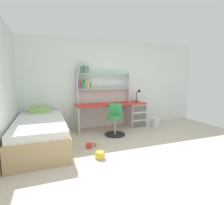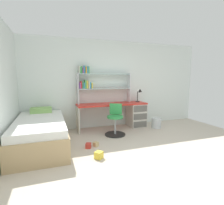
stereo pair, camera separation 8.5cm
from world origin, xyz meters
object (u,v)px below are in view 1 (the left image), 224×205
at_px(toy_block_natural_1, 96,144).
at_px(toy_block_red_2, 89,146).
at_px(desk, 128,113).
at_px(swivel_chair, 115,123).
at_px(desk_lamp, 139,93).
at_px(toy_block_green_3, 99,154).
at_px(bed_platform, 41,133).
at_px(waste_bin, 156,123).
at_px(toy_block_yellow_0, 100,155).
at_px(bookshelf_hutch, 95,82).

xyz_separation_m(toy_block_natural_1, toy_block_red_2, (-0.17, -0.04, 0.00)).
height_order(desk, swivel_chair, swivel_chair).
distance_m(desk_lamp, toy_block_green_3, 2.59).
height_order(desk_lamp, bed_platform, desk_lamp).
bearing_deg(waste_bin, toy_block_green_3, -148.98).
xyz_separation_m(toy_block_natural_1, toy_block_green_3, (-0.07, -0.45, -0.01)).
relative_size(bed_platform, toy_block_yellow_0, 16.47).
distance_m(desk, toy_block_natural_1, 1.80).
relative_size(bookshelf_hutch, toy_block_yellow_0, 12.01).
xyz_separation_m(swivel_chair, toy_block_natural_1, (-0.66, -0.60, -0.26)).
xyz_separation_m(desk, toy_block_green_3, (-1.38, -1.62, -0.37)).
height_order(swivel_chair, toy_block_green_3, swivel_chair).
relative_size(desk, toy_block_yellow_0, 15.59).
height_order(toy_block_natural_1, toy_block_red_2, toy_block_red_2).
relative_size(waste_bin, toy_block_natural_1, 2.97).
distance_m(swivel_chair, toy_block_green_3, 1.31).
distance_m(bed_platform, toy_block_natural_1, 1.19).
height_order(desk_lamp, toy_block_green_3, desk_lamp).
xyz_separation_m(bed_platform, toy_block_yellow_0, (1.01, -0.99, -0.23)).
distance_m(desk, bed_platform, 2.52).
relative_size(desk, bookshelf_hutch, 1.30).
bearing_deg(bookshelf_hutch, toy_block_yellow_0, -103.08).
xyz_separation_m(desk, toy_block_natural_1, (-1.31, -1.17, -0.37)).
height_order(waste_bin, toy_block_yellow_0, waste_bin).
xyz_separation_m(bed_platform, toy_block_red_2, (0.93, -0.46, -0.24)).
xyz_separation_m(waste_bin, toy_block_red_2, (-2.18, -0.84, -0.09)).
xyz_separation_m(desk_lamp, waste_bin, (0.33, -0.42, -0.84)).
bearing_deg(bed_platform, waste_bin, 7.01).
relative_size(toy_block_red_2, toy_block_green_3, 1.32).
bearing_deg(bed_platform, bookshelf_hutch, 32.26).
bearing_deg(bed_platform, toy_block_yellow_0, -44.48).
relative_size(swivel_chair, waste_bin, 2.79).
relative_size(bed_platform, toy_block_green_3, 26.59).
relative_size(swivel_chair, toy_block_yellow_0, 6.15).
relative_size(desk, toy_block_natural_1, 21.01).
bearing_deg(toy_block_red_2, waste_bin, 21.06).
bearing_deg(desk_lamp, toy_block_green_3, -136.35).
height_order(waste_bin, toy_block_green_3, waste_bin).
bearing_deg(toy_block_red_2, desk, 39.33).
distance_m(toy_block_yellow_0, toy_block_red_2, 0.54).
bearing_deg(bed_platform, swivel_chair, 6.05).
xyz_separation_m(desk, bed_platform, (-2.41, -0.76, -0.12)).
bearing_deg(waste_bin, toy_block_red_2, -158.94).
distance_m(bookshelf_hutch, toy_block_yellow_0, 2.33).
relative_size(toy_block_natural_1, toy_block_green_3, 1.20).
height_order(bookshelf_hutch, toy_block_yellow_0, bookshelf_hutch).
height_order(desk, toy_block_red_2, desk).
relative_size(bookshelf_hutch, toy_block_natural_1, 16.19).
bearing_deg(bookshelf_hutch, desk_lamp, -4.93).
bearing_deg(bookshelf_hutch, toy_block_green_3, -103.39).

